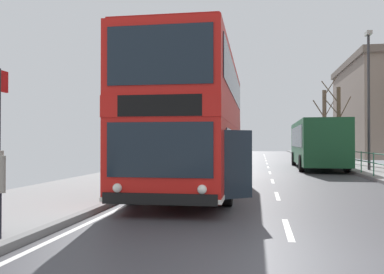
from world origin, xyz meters
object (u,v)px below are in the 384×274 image
object	(u,v)px
double_decker_bus_main	(196,123)
bare_tree_far_02	(338,123)
bare_tree_far_00	(324,122)
background_bus_far_lane	(317,143)
street_lamp_far_side	(369,89)

from	to	relation	value
double_decker_bus_main	bare_tree_far_02	distance (m)	20.28
double_decker_bus_main	bare_tree_far_00	bearing A→B (deg)	73.59
background_bus_far_lane	street_lamp_far_side	distance (m)	4.88
background_bus_far_lane	bare_tree_far_00	xyz separation A→B (m)	(2.90, 16.10, 2.05)
double_decker_bus_main	bare_tree_far_02	bearing A→B (deg)	66.74
bare_tree_far_02	background_bus_far_lane	bearing A→B (deg)	-112.42
background_bus_far_lane	bare_tree_far_02	distance (m)	6.35
street_lamp_far_side	bare_tree_far_02	xyz separation A→B (m)	(0.04, 8.86, -1.39)
bare_tree_far_00	bare_tree_far_02	xyz separation A→B (m)	(-0.55, -10.41, -0.53)
bare_tree_far_00	bare_tree_far_02	bearing A→B (deg)	-93.01
bare_tree_far_02	street_lamp_far_side	bearing A→B (deg)	-90.23
double_decker_bus_main	bare_tree_far_02	world-z (taller)	bare_tree_far_02
background_bus_far_lane	bare_tree_far_00	size ratio (longest dim) A/B	1.27
street_lamp_far_side	bare_tree_far_02	size ratio (longest dim) A/B	1.19
double_decker_bus_main	street_lamp_far_side	distance (m)	12.79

